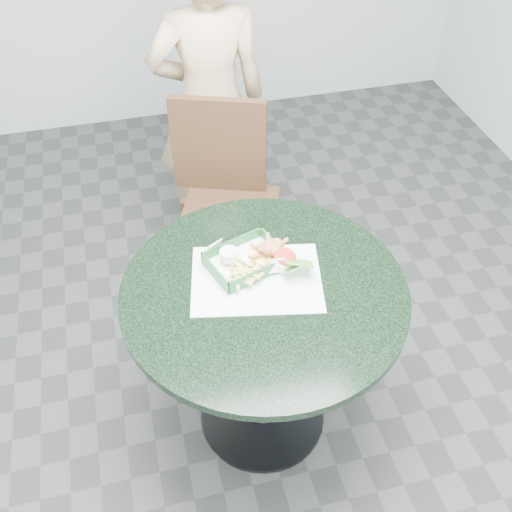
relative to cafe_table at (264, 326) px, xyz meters
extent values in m
cube|color=#303335|center=(0.00, 0.00, -0.58)|extent=(4.00, 5.00, 0.02)
cylinder|color=black|center=(0.00, 0.00, -0.57)|extent=(0.50, 0.50, 0.02)
cylinder|color=black|center=(0.00, 0.00, -0.20)|extent=(0.09, 0.09, 0.70)
cylinder|color=black|center=(0.00, 0.00, 0.15)|extent=(0.94, 0.94, 0.03)
cube|color=#372317|center=(0.04, 0.77, -0.13)|extent=(0.43, 0.43, 0.04)
cube|color=#372317|center=(0.04, 0.96, 0.12)|extent=(0.43, 0.04, 0.46)
cube|color=#372317|center=(-0.14, 0.58, -0.37)|extent=(0.04, 0.04, 0.43)
cube|color=#372317|center=(0.23, 0.58, -0.37)|extent=(0.04, 0.04, 0.43)
cube|color=#372317|center=(-0.14, 0.95, -0.37)|extent=(0.04, 0.04, 0.43)
cube|color=#372317|center=(0.23, 0.95, -0.37)|extent=(0.04, 0.04, 0.43)
imported|color=tan|center=(0.06, 1.21, 0.20)|extent=(0.58, 0.39, 1.56)
cube|color=white|center=(-0.01, 0.05, 0.17)|extent=(0.48, 0.40, 0.00)
cube|color=#195625|center=(-0.03, 0.12, 0.18)|extent=(0.24, 0.18, 0.01)
cube|color=white|center=(-0.03, 0.12, 0.18)|extent=(0.23, 0.16, 0.00)
cube|color=#195625|center=(-0.03, 0.20, 0.20)|extent=(0.24, 0.01, 0.04)
cube|color=#195625|center=(-0.03, 0.03, 0.20)|extent=(0.24, 0.01, 0.04)
cube|color=#195625|center=(0.08, 0.12, 0.20)|extent=(0.01, 0.18, 0.04)
cube|color=#195625|center=(-0.15, 0.12, 0.20)|extent=(0.01, 0.18, 0.04)
cylinder|color=#F4D14C|center=(0.05, 0.09, 0.20)|extent=(0.13, 0.13, 0.02)
cylinder|color=white|center=(-0.08, 0.15, 0.22)|extent=(0.06, 0.06, 0.03)
cylinder|color=white|center=(-0.08, 0.15, 0.24)|extent=(0.05, 0.05, 0.00)
cylinder|color=silver|center=(0.07, 0.03, 0.20)|extent=(0.08, 0.08, 0.03)
torus|color=white|center=(0.07, 0.03, 0.22)|extent=(0.07, 0.07, 0.01)
cylinder|color=red|center=(0.07, 0.03, 0.23)|extent=(0.07, 0.07, 0.01)
camera|label=1|loc=(-0.35, -1.28, 1.61)|focal=42.00mm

